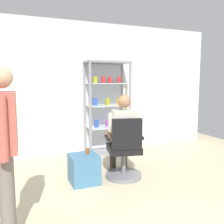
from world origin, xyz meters
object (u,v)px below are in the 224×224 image
object	(u,v)px
storage_crate	(84,169)
tea_glass	(87,151)
display_cabinet_main	(106,107)
seated_shopkeeper	(122,131)
office_chair	(124,154)
standing_customer	(5,143)

from	to	relation	value
storage_crate	tea_glass	distance (m)	0.26
display_cabinet_main	seated_shopkeeper	bearing A→B (deg)	-99.89
office_chair	standing_customer	size ratio (longest dim) A/B	0.59
office_chair	tea_glass	world-z (taller)	office_chair
display_cabinet_main	standing_customer	xyz separation A→B (m)	(-1.90, -2.38, -0.03)
display_cabinet_main	seated_shopkeeper	xyz separation A→B (m)	(-0.23, -1.32, -0.25)
storage_crate	standing_customer	size ratio (longest dim) A/B	0.26
display_cabinet_main	tea_glass	size ratio (longest dim) A/B	21.19
seated_shopkeeper	office_chair	bearing A→B (deg)	-102.24
display_cabinet_main	storage_crate	size ratio (longest dim) A/B	4.51
seated_shopkeeper	standing_customer	world-z (taller)	standing_customer
storage_crate	standing_customer	world-z (taller)	standing_customer
tea_glass	office_chair	bearing A→B (deg)	-11.88
seated_shopkeeper	tea_glass	size ratio (longest dim) A/B	14.39
display_cabinet_main	storage_crate	distance (m)	1.80
standing_customer	storage_crate	bearing A→B (deg)	44.42
office_chair	seated_shopkeeper	size ratio (longest dim) A/B	0.74
office_chair	storage_crate	size ratio (longest dim) A/B	2.28
office_chair	tea_glass	xyz separation A→B (m)	(-0.55, 0.12, 0.07)
office_chair	tea_glass	bearing A→B (deg)	168.12
display_cabinet_main	tea_glass	bearing A→B (deg)	-121.06
tea_glass	display_cabinet_main	bearing A→B (deg)	58.94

